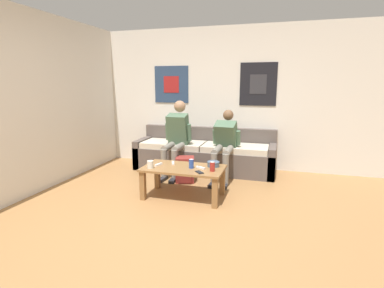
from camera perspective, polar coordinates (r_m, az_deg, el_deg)
ground_plane at (r=3.38m, az=-4.30°, el=-15.84°), size 18.00×18.00×0.00m
wall_back at (r=5.61m, az=5.38°, el=8.64°), size 10.00×0.07×2.55m
couch at (r=5.43m, az=2.40°, el=-2.11°), size 2.50×0.75×0.75m
coffee_table at (r=4.11m, az=-1.63°, el=-5.44°), size 1.10×0.61×0.43m
person_seated_adult at (r=5.11m, az=-3.00°, el=1.71°), size 0.47×0.85×1.26m
person_seated_teen at (r=4.91m, az=6.26°, el=0.37°), size 0.47×0.96×1.11m
backpack at (r=4.79m, az=-1.37°, el=-4.99°), size 0.35×0.35×0.40m
ceramic_bowl at (r=4.12m, az=4.08°, el=-3.76°), size 0.17×0.17×0.07m
pillar_candle at (r=4.07m, az=-7.95°, el=-3.89°), size 0.08×0.08×0.12m
drink_can_blue at (r=4.03m, az=-0.14°, el=-3.78°), size 0.07×0.07×0.12m
drink_can_red at (r=3.90m, az=3.90°, el=-4.31°), size 0.07×0.07×0.12m
game_controller_near_left at (r=4.20m, az=-6.40°, el=-3.90°), size 0.07×0.15×0.03m
game_controller_near_right at (r=4.27m, az=-3.63°, el=-3.61°), size 0.08×0.15×0.03m
game_controller_far_center at (r=4.02m, az=1.66°, el=-4.53°), size 0.14×0.10×0.03m
cell_phone at (r=3.85m, az=1.41°, el=-5.39°), size 0.14×0.15×0.01m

